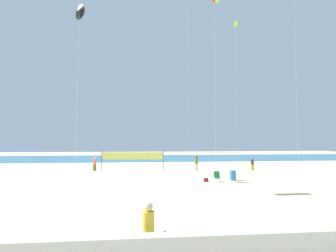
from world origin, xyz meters
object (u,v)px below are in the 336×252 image
at_px(beachgoer_olive_shirt, 196,163).
at_px(beachgoer_coral_shirt, 95,163).
at_px(folding_beach_chair, 217,176).
at_px(kite_black_delta, 79,12).
at_px(beachgoer_charcoal_shirt, 252,163).
at_px(volleyball_net, 132,157).
at_px(toddler_figure, 165,241).
at_px(beach_handbag, 206,180).
at_px(mother_figure, 148,227).
at_px(trash_barrel, 233,175).
at_px(kite_lime_inflatable, 236,25).

relative_size(beachgoer_olive_shirt, beachgoer_coral_shirt, 1.11).
distance_m(folding_beach_chair, kite_black_delta, 22.56).
relative_size(beachgoer_charcoal_shirt, volleyball_net, 0.20).
height_order(toddler_figure, beachgoer_coral_shirt, beachgoer_coral_shirt).
bearing_deg(beach_handbag, kite_black_delta, 158.29).
distance_m(mother_figure, toddler_figure, 0.72).
bearing_deg(kite_black_delta, toddler_figure, -66.92).
distance_m(beachgoer_olive_shirt, beachgoer_charcoal_shirt, 6.94).
bearing_deg(mother_figure, kite_black_delta, 90.24).
xyz_separation_m(folding_beach_chair, kite_black_delta, (-13.69, 5.11, 17.18)).
distance_m(beachgoer_olive_shirt, beachgoer_coral_shirt, 12.30).
xyz_separation_m(beachgoer_coral_shirt, beach_handbag, (11.46, -8.93, -0.72)).
bearing_deg(kite_black_delta, folding_beach_chair, -20.48).
bearing_deg(volleyball_net, kite_black_delta, -142.91).
xyz_separation_m(beachgoer_charcoal_shirt, folding_beach_chair, (-6.70, -7.59, -0.36)).
distance_m(trash_barrel, volleyball_net, 13.13).
xyz_separation_m(toddler_figure, folding_beach_chair, (5.79, 13.43, 0.06)).
relative_size(toddler_figure, beachgoer_coral_shirt, 0.46).
distance_m(beachgoer_olive_shirt, kite_lime_inflatable, 20.95).
height_order(beachgoer_charcoal_shirt, folding_beach_chair, beachgoer_charcoal_shirt).
bearing_deg(mother_figure, beachgoer_olive_shirt, 52.63).
bearing_deg(beachgoer_coral_shirt, mother_figure, -136.04).
bearing_deg(beachgoer_coral_shirt, kite_black_delta, -168.81).
bearing_deg(kite_lime_inflatable, kite_black_delta, -161.45).
xyz_separation_m(beachgoer_coral_shirt, trash_barrel, (14.12, -8.41, -0.44)).
bearing_deg(trash_barrel, mother_figure, -119.55).
bearing_deg(beach_handbag, mother_figure, -111.41).
bearing_deg(volleyball_net, mother_figure, -85.84).
bearing_deg(toddler_figure, kite_lime_inflatable, 68.44).
bearing_deg(kite_black_delta, beachgoer_coral_shirt, 72.55).
bearing_deg(folding_beach_chair, trash_barrel, -13.02).
bearing_deg(beachgoer_coral_shirt, volleyball_net, -55.84).
relative_size(beachgoer_coral_shirt, kite_lime_inflatable, 0.08).
bearing_deg(beach_handbag, toddler_figure, -109.49).
bearing_deg(volleyball_net, toddler_figure, -84.51).
distance_m(trash_barrel, kite_lime_inflatable, 23.44).
bearing_deg(beachgoer_coral_shirt, trash_barrel, -92.13).
bearing_deg(beach_handbag, beachgoer_charcoal_shirt, 44.33).
height_order(toddler_figure, kite_lime_inflatable, kite_lime_inflatable).
xyz_separation_m(beachgoer_olive_shirt, kite_black_delta, (-13.45, -2.66, 16.67)).
height_order(mother_figure, kite_lime_inflatable, kite_lime_inflatable).
bearing_deg(beachgoer_olive_shirt, beach_handbag, 149.75).
height_order(beachgoer_olive_shirt, beachgoer_charcoal_shirt, beachgoer_olive_shirt).
relative_size(beachgoer_olive_shirt, trash_barrel, 2.07).
relative_size(volleyball_net, kite_lime_inflatable, 0.37).
bearing_deg(beachgoer_coral_shirt, kite_lime_inflatable, -52.63).
height_order(beachgoer_coral_shirt, beachgoer_charcoal_shirt, beachgoer_coral_shirt).
bearing_deg(toddler_figure, trash_barrel, 66.52).
bearing_deg(kite_black_delta, mother_figure, -68.37).
relative_size(mother_figure, kite_black_delta, 0.09).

